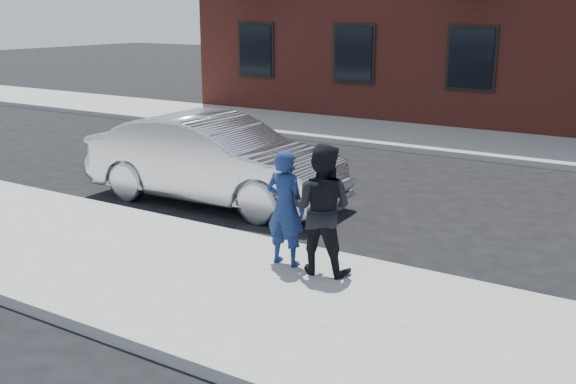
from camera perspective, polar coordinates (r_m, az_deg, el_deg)
The scene contains 8 objects.
ground at distance 9.72m, azimuth -10.22°, elevation -6.48°, with size 100.00×100.00×0.00m, color black.
near_sidewalk at distance 9.53m, azimuth -11.26°, elevation -6.51°, with size 50.00×3.50×0.15m, color gray.
near_curb at distance 10.81m, azimuth -4.71°, elevation -3.62°, with size 50.00×0.10×0.15m, color #999691.
far_sidewalk at distance 19.21m, azimuth 12.98°, elevation 4.35°, with size 50.00×3.50×0.15m, color gray.
far_curb at distance 17.55m, azimuth 10.99°, elevation 3.47°, with size 50.00×0.10×0.15m, color #999691.
silver_sedan at distance 12.74m, azimuth -6.23°, elevation 2.75°, with size 1.75×5.03×1.66m, color silver.
man_hoodie at distance 9.12m, azimuth -0.22°, elevation -1.35°, with size 0.59×0.48×1.61m.
man_peacoat at distance 8.84m, azimuth 2.87°, elevation -1.44°, with size 0.94×0.79×1.75m.
Camera 1 is at (6.20, -6.60, 3.54)m, focal length 42.00 mm.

